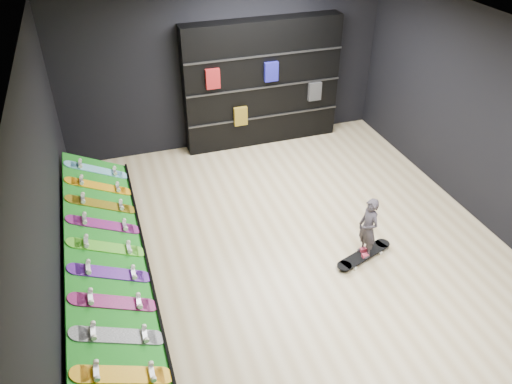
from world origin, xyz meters
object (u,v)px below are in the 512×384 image
object	(u,v)px
child	(367,239)
back_shelving	(262,84)
floor_skateboard	(364,256)
display_rack	(108,278)

from	to	relation	value
child	back_shelving	bearing A→B (deg)	177.08
back_shelving	floor_skateboard	distance (m)	3.96
display_rack	back_shelving	size ratio (longest dim) A/B	1.52
floor_skateboard	back_shelving	bearing A→B (deg)	74.50
child	floor_skateboard	bearing A→B (deg)	0.00
display_rack	child	xyz separation A→B (m)	(3.42, -0.46, 0.11)
back_shelving	child	xyz separation A→B (m)	(0.22, -3.78, -0.82)
floor_skateboard	child	distance (m)	0.32
back_shelving	child	bearing A→B (deg)	-86.68
display_rack	child	size ratio (longest dim) A/B	8.23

